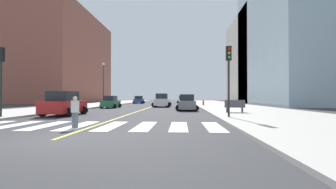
{
  "coord_description": "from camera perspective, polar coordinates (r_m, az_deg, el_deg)",
  "views": [
    {
      "loc": [
        4.61,
        -7.83,
        1.56
      ],
      "look_at": [
        2.72,
        25.04,
        1.9
      ],
      "focal_mm": 24.0,
      "sensor_mm": 36.0,
      "label": 1
    }
  ],
  "objects": [
    {
      "name": "traffic_light_far_corner",
      "position": [
        19.95,
        -36.66,
        5.39
      ],
      "size": [
        0.36,
        0.41,
        4.92
      ],
      "color": "black",
      "rests_on": "sidewalk_kerb_west"
    },
    {
      "name": "ground_plane",
      "position": [
        9.22,
        -27.26,
        -10.28
      ],
      "size": [
        220.0,
        220.0,
        0.0
      ],
      "primitive_type": "plane",
      "color": "#333335"
    },
    {
      "name": "car_blue_second",
      "position": [
        52.43,
        -7.44,
        -1.39
      ],
      "size": [
        2.47,
        3.95,
        1.76
      ],
      "rotation": [
        0.0,
        0.0,
        -0.0
      ],
      "color": "#2D479E",
      "rests_on": "ground"
    },
    {
      "name": "park_bench",
      "position": [
        21.34,
        16.56,
        -2.91
      ],
      "size": [
        1.85,
        0.73,
        1.12
      ],
      "rotation": [
        0.0,
        0.0,
        1.47
      ],
      "color": "#47474C",
      "rests_on": "sidewalk_kerb_east"
    },
    {
      "name": "traffic_light_near_corner",
      "position": [
        16.45,
        15.16,
        6.68
      ],
      "size": [
        0.36,
        0.41,
        4.98
      ],
      "rotation": [
        0.0,
        0.0,
        3.14
      ],
      "color": "black",
      "rests_on": "sidewalk_kerb_east"
    },
    {
      "name": "car_green_seventh",
      "position": [
        32.57,
        -14.34,
        -1.92
      ],
      "size": [
        2.42,
        3.84,
        1.7
      ],
      "rotation": [
        0.0,
        0.0,
        -0.02
      ],
      "color": "#236B42",
      "rests_on": "ground"
    },
    {
      "name": "lane_divider_paint",
      "position": [
        48.08,
        -2.21,
        -2.45
      ],
      "size": [
        0.16,
        80.0,
        0.01
      ],
      "primitive_type": "cube",
      "color": "yellow",
      "rests_on": "ground"
    },
    {
      "name": "car_black_fourth",
      "position": [
        66.58,
        -2.11,
        -1.19
      ],
      "size": [
        2.69,
        4.22,
        1.86
      ],
      "rotation": [
        0.0,
        0.0,
        0.03
      ],
      "color": "black",
      "rests_on": "ground"
    },
    {
      "name": "pedestrian_crossing",
      "position": [
        12.21,
        -22.54,
        -3.8
      ],
      "size": [
        0.39,
        0.39,
        1.58
      ],
      "rotation": [
        0.0,
        0.0,
        5.97
      ],
      "color": "slate",
      "rests_on": "ground"
    },
    {
      "name": "car_silver_nearest",
      "position": [
        53.42,
        3.69,
        -1.33
      ],
      "size": [
        2.62,
        4.18,
        1.86
      ],
      "rotation": [
        0.0,
        0.0,
        3.13
      ],
      "color": "#B7B7BC",
      "rests_on": "ground"
    },
    {
      "name": "parking_garage_concrete",
      "position": [
        69.25,
        23.9,
        7.98
      ],
      "size": [
        18.0,
        24.0,
        23.64
      ],
      "primitive_type": "cube",
      "color": "#B2ADA3",
      "rests_on": "ground"
    },
    {
      "name": "street_lamp",
      "position": [
        37.73,
        -16.09,
        3.55
      ],
      "size": [
        0.44,
        0.44,
        6.93
      ],
      "color": "#38383D",
      "rests_on": "sidewalk_kerb_west"
    },
    {
      "name": "car_gray_fifth",
      "position": [
        25.87,
        4.81,
        -2.14
      ],
      "size": [
        2.59,
        4.13,
        1.84
      ],
      "rotation": [
        0.0,
        0.0,
        3.13
      ],
      "color": "slate",
      "rests_on": "ground"
    },
    {
      "name": "low_rise_brick_west",
      "position": [
        69.64,
        -24.7,
        8.15
      ],
      "size": [
        16.0,
        32.0,
        24.16
      ],
      "primitive_type": "cube",
      "color": "#924F40",
      "rests_on": "ground"
    },
    {
      "name": "fire_hydrant",
      "position": [
        37.77,
        8.95,
        -2.08
      ],
      "size": [
        0.26,
        0.26,
        0.89
      ],
      "color": "red",
      "rests_on": "sidewalk_kerb_east"
    },
    {
      "name": "sidewalk_kerb_east",
      "position": [
        28.88,
        18.56,
        -3.51
      ],
      "size": [
        10.0,
        120.0,
        0.15
      ],
      "primitive_type": "cube",
      "color": "#B2ADA3",
      "rests_on": "ground"
    },
    {
      "name": "car_red_third",
      "position": [
        20.84,
        -24.87,
        -2.24
      ],
      "size": [
        2.84,
        4.53,
        2.02
      ],
      "rotation": [
        0.0,
        0.0,
        0.01
      ],
      "color": "red",
      "rests_on": "ground"
    },
    {
      "name": "sidewalk_kerb_west",
      "position": [
        32.55,
        -27.85,
        -3.14
      ],
      "size": [
        10.0,
        120.0,
        0.15
      ],
      "primitive_type": "cube",
      "color": "#B2ADA3",
      "rests_on": "ground"
    },
    {
      "name": "crosswalk_paint",
      "position": [
        12.79,
        -18.03,
        -7.55
      ],
      "size": [
        13.5,
        4.0,
        0.01
      ],
      "color": "silver",
      "rests_on": "ground"
    },
    {
      "name": "car_white_sixth",
      "position": [
        35.02,
        -1.57,
        -1.57
      ],
      "size": [
        2.89,
        4.63,
        2.07
      ],
      "rotation": [
        0.0,
        0.0,
        3.14
      ],
      "color": "silver",
      "rests_on": "ground"
    }
  ]
}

